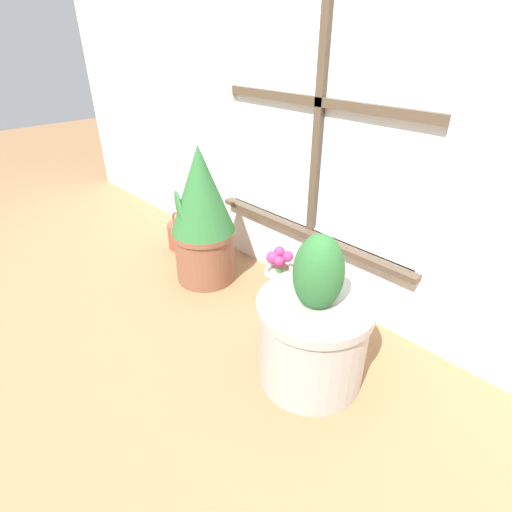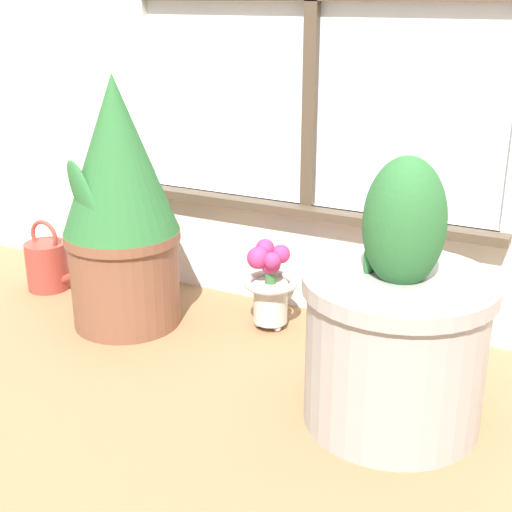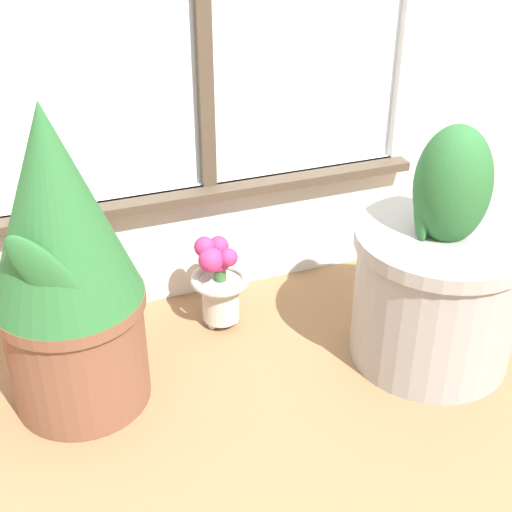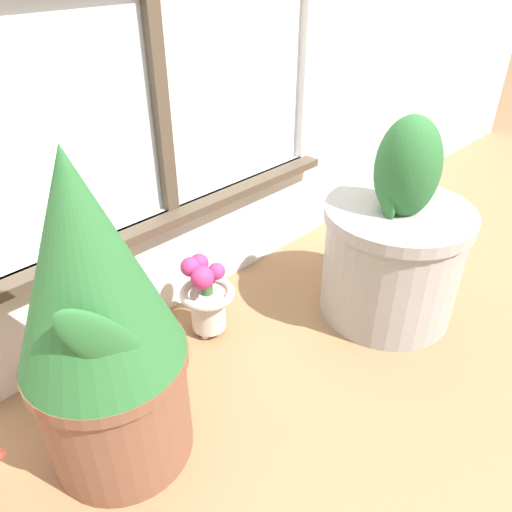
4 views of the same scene
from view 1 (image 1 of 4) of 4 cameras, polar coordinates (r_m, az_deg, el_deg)
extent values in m
plane|color=olive|center=(1.71, -6.44, -11.87)|extent=(10.00, 10.00, 0.00)
cube|color=silver|center=(2.77, -16.42, 31.19)|extent=(1.67, 0.05, 2.50)
cube|color=silver|center=(1.97, 7.76, -0.04)|extent=(1.05, 0.05, 0.32)
cube|color=white|center=(1.75, 9.72, 20.98)|extent=(1.05, 0.02, 1.12)
cube|color=#4C3D2D|center=(1.73, 9.12, 20.92)|extent=(0.04, 0.02, 1.12)
cube|color=#4C3D2D|center=(1.73, 9.12, 20.92)|extent=(1.05, 0.02, 0.04)
cube|color=#4C3D2D|center=(1.87, 7.18, 3.38)|extent=(1.11, 0.06, 0.02)
cylinder|color=brown|center=(2.04, -7.27, 0.27)|extent=(0.30, 0.30, 0.27)
cylinder|color=brown|center=(1.98, -7.49, 3.37)|extent=(0.31, 0.31, 0.03)
cylinder|color=#38281E|center=(1.97, -7.50, 3.60)|extent=(0.27, 0.27, 0.01)
cone|color=#28602D|center=(1.89, -7.93, 9.41)|extent=(0.31, 0.31, 0.42)
ellipsoid|color=#28602D|center=(1.90, -10.69, 5.93)|extent=(0.20, 0.09, 0.24)
cylinder|color=#9E9993|center=(1.46, 8.04, -11.86)|extent=(0.38, 0.38, 0.34)
cylinder|color=#9E9993|center=(1.36, 8.49, -7.08)|extent=(0.40, 0.40, 0.03)
cylinder|color=#38281E|center=(1.36, 8.52, -6.68)|extent=(0.35, 0.35, 0.01)
ellipsoid|color=#28602D|center=(1.29, 8.91, -2.40)|extent=(0.17, 0.17, 0.27)
ellipsoid|color=#28602D|center=(1.36, 7.13, -3.07)|extent=(0.05, 0.11, 0.16)
sphere|color=#BCB7AD|center=(1.97, 4.00, -4.96)|extent=(0.02, 0.02, 0.02)
sphere|color=#BCB7AD|center=(1.96, 2.31, -5.21)|extent=(0.02, 0.02, 0.02)
sphere|color=#BCB7AD|center=(1.92, 3.59, -5.94)|extent=(0.02, 0.02, 0.02)
cylinder|color=#BCB7AD|center=(1.91, 3.35, -3.75)|extent=(0.09, 0.09, 0.12)
torus|color=#BCB7AD|center=(1.88, 3.40, -2.28)|extent=(0.15, 0.15, 0.02)
cylinder|color=#386633|center=(1.86, 3.43, -1.45)|extent=(0.03, 0.03, 0.06)
sphere|color=#B22D66|center=(1.85, 3.45, -0.87)|extent=(0.05, 0.05, 0.05)
sphere|color=#B22D66|center=(1.86, 4.56, -0.08)|extent=(0.05, 0.05, 0.05)
sphere|color=#B22D66|center=(1.87, 3.34, 0.61)|extent=(0.05, 0.05, 0.05)
sphere|color=#B22D66|center=(1.85, 2.40, -0.23)|extent=(0.06, 0.06, 0.06)
sphere|color=#B22D66|center=(1.82, 3.29, -0.74)|extent=(0.05, 0.05, 0.05)
cylinder|color=#99382D|center=(2.38, -10.91, 2.85)|extent=(0.13, 0.13, 0.15)
cylinder|color=#99382D|center=(2.30, -9.35, 1.79)|extent=(0.11, 0.02, 0.08)
torus|color=#99382D|center=(2.34, -11.13, 4.98)|extent=(0.10, 0.01, 0.10)
camera|label=2|loc=(0.58, -84.99, -26.35)|focal=50.00mm
camera|label=3|loc=(1.54, -56.38, 16.41)|focal=50.00mm
camera|label=4|loc=(1.78, -34.74, 18.93)|focal=35.00mm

